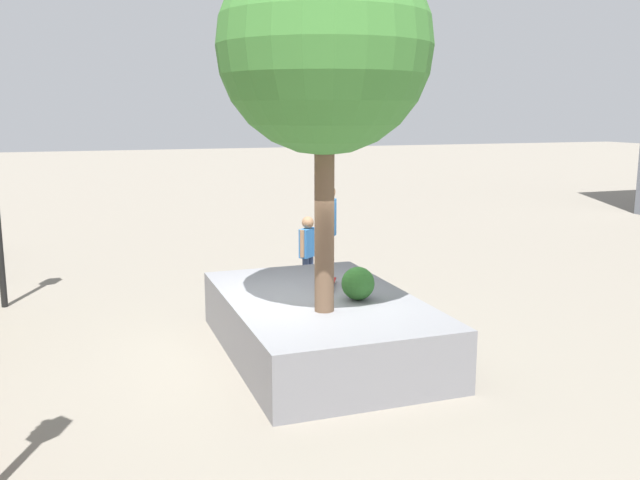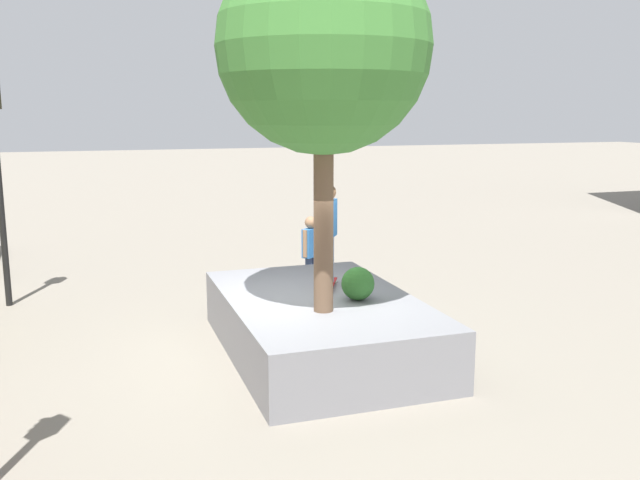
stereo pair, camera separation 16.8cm
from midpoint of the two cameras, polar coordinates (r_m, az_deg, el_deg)
ground_plane at (r=10.93m, az=-2.41°, el=-9.26°), size 120.00×120.00×0.00m
planter_ledge at (r=10.74m, az=-0.45°, el=-7.09°), size 4.49×2.79×0.90m
plaza_tree at (r=9.54m, az=-0.15°, el=15.70°), size 2.92×2.92×5.14m
boxwood_shrub at (r=10.43m, az=2.71°, el=-3.63°), size 0.51×0.51×0.51m
skateboard at (r=11.19m, az=0.20°, el=-3.66°), size 0.81×0.54×0.07m
skateboarder at (r=11.00m, az=0.21°, el=1.12°), size 0.47×0.40×1.61m
bystander_watching at (r=14.16m, az=-1.35°, el=-0.74°), size 0.42×0.44×1.60m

